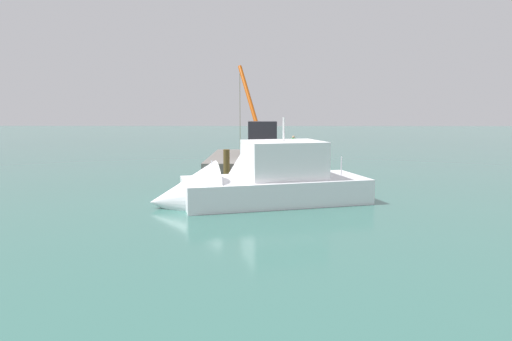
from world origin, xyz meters
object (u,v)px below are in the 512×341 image
object	(u,v)px
salvaged_car	(248,171)
crane_truck	(261,137)
dock_worker	(293,147)
moored_yacht	(245,192)

from	to	relation	value
salvaged_car	crane_truck	bearing A→B (deg)	173.34
crane_truck	dock_worker	distance (m)	3.21
salvaged_car	moored_yacht	distance (m)	6.95
moored_yacht	dock_worker	bearing A→B (deg)	164.84
crane_truck	dock_worker	size ratio (longest dim) A/B	5.32
salvaged_car	moored_yacht	bearing A→B (deg)	0.92
dock_worker	moored_yacht	size ratio (longest dim) A/B	0.15
dock_worker	salvaged_car	world-z (taller)	dock_worker
crane_truck	dock_worker	bearing A→B (deg)	53.53
crane_truck	salvaged_car	size ratio (longest dim) A/B	2.14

